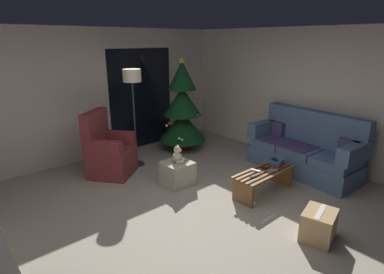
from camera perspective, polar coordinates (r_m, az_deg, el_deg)
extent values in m
plane|color=#9E9384|center=(4.32, 2.22, -14.06)|extent=(7.00, 7.00, 0.00)
cube|color=beige|center=(6.34, -17.23, 7.61)|extent=(5.72, 0.12, 2.50)
cube|color=beige|center=(6.11, 22.36, 6.72)|extent=(0.12, 6.00, 2.50)
cube|color=silver|center=(6.74, -9.45, 7.42)|extent=(1.60, 0.02, 2.20)
cube|color=black|center=(6.73, -9.35, 6.98)|extent=(1.50, 0.02, 2.10)
cube|color=slate|center=(5.81, 19.60, -4.62)|extent=(0.88, 1.95, 0.34)
cube|color=slate|center=(5.43, 25.18, -4.13)|extent=(0.72, 0.64, 0.14)
cube|color=slate|center=(5.71, 19.73, -2.43)|extent=(0.72, 0.64, 0.14)
cube|color=slate|center=(6.04, 14.85, -0.89)|extent=(0.72, 0.64, 0.14)
cube|color=slate|center=(5.87, 21.82, 1.65)|extent=(0.32, 1.91, 0.60)
cube|color=slate|center=(5.28, 27.95, -2.69)|extent=(0.77, 0.25, 0.28)
cube|color=slate|center=(6.14, 13.28, 1.59)|extent=(0.77, 0.25, 0.28)
cube|color=#47386B|center=(5.80, 17.65, -1.11)|extent=(0.66, 0.94, 0.02)
cube|color=#47386B|center=(5.49, 27.07, -1.85)|extent=(0.14, 0.33, 0.28)
cube|color=#47386B|center=(6.17, 15.45, 1.48)|extent=(0.14, 0.33, 0.28)
cube|color=brown|center=(4.72, 15.05, -6.95)|extent=(1.10, 0.05, 0.04)
cube|color=brown|center=(4.77, 14.17, -6.64)|extent=(1.10, 0.05, 0.04)
cube|color=brown|center=(4.81, 13.31, -6.34)|extent=(1.10, 0.05, 0.04)
cube|color=brown|center=(4.86, 12.47, -6.04)|extent=(1.10, 0.05, 0.04)
cube|color=brown|center=(4.90, 11.65, -5.75)|extent=(1.10, 0.05, 0.04)
cube|color=brown|center=(4.53, 9.46, -10.24)|extent=(0.05, 0.36, 0.33)
cube|color=brown|center=(5.26, 16.32, -6.65)|extent=(0.05, 0.36, 0.33)
cube|color=black|center=(4.87, 13.44, -5.71)|extent=(0.06, 0.16, 0.02)
cube|color=#ADADB2|center=(4.82, 14.67, -6.01)|extent=(0.16, 0.11, 0.02)
cube|color=silver|center=(4.76, 11.76, -6.14)|extent=(0.08, 0.16, 0.02)
cube|color=#333338|center=(4.58, 11.60, -7.08)|extent=(0.16, 0.05, 0.02)
cube|color=#A32D28|center=(5.06, 15.31, -4.83)|extent=(0.21, 0.21, 0.04)
cube|color=#285684|center=(5.05, 15.29, -4.36)|extent=(0.27, 0.24, 0.04)
cube|color=black|center=(5.05, 15.12, -4.06)|extent=(0.14, 0.16, 0.01)
cylinder|color=#4C1E19|center=(6.67, -1.73, -1.79)|extent=(0.36, 0.36, 0.10)
cylinder|color=brown|center=(6.63, -1.74, -0.90)|extent=(0.08, 0.08, 0.12)
cone|color=#0F3819|center=(6.53, -1.77, 2.05)|extent=(0.99, 0.99, 0.59)
cone|color=#0F3819|center=(6.41, -1.82, 6.67)|extent=(0.79, 0.79, 0.59)
cone|color=#0F3819|center=(6.33, -1.86, 11.44)|extent=(0.58, 0.58, 0.59)
sphere|color=white|center=(6.26, -4.73, 2.12)|extent=(0.06, 0.06, 0.06)
sphere|color=white|center=(6.12, -2.40, -0.32)|extent=(0.06, 0.06, 0.06)
sphere|color=red|center=(6.21, -4.26, 2.57)|extent=(0.06, 0.06, 0.06)
sphere|color=white|center=(6.70, -4.12, 5.00)|extent=(0.06, 0.06, 0.06)
sphere|color=red|center=(6.48, -3.72, 8.88)|extent=(0.06, 0.06, 0.06)
sphere|color=white|center=(6.53, -0.43, 9.10)|extent=(0.06, 0.06, 0.06)
sphere|color=blue|center=(6.30, 1.15, 4.13)|extent=(0.06, 0.06, 0.06)
sphere|color=white|center=(6.12, -1.86, -0.54)|extent=(0.06, 0.06, 0.06)
cone|color=#EAD14C|center=(6.30, -1.89, 14.16)|extent=(0.14, 0.14, 0.12)
cube|color=maroon|center=(5.58, -14.50, -5.23)|extent=(0.95, 0.95, 0.31)
cube|color=maroon|center=(5.49, -14.70, -2.88)|extent=(0.95, 0.95, 0.18)
cube|color=maroon|center=(5.48, -17.58, 1.37)|extent=(0.64, 0.54, 0.64)
cube|color=maroon|center=(5.66, -13.48, -0.02)|extent=(0.47, 0.54, 0.22)
cube|color=maroon|center=(5.18, -15.97, -1.87)|extent=(0.47, 0.54, 0.22)
cylinder|color=#2D2D30|center=(5.96, -10.16, -4.92)|extent=(0.28, 0.28, 0.02)
cylinder|color=#2D2D30|center=(5.70, -10.59, 2.40)|extent=(0.03, 0.03, 1.55)
cylinder|color=beige|center=(5.54, -11.10, 11.16)|extent=(0.32, 0.32, 0.22)
cube|color=#B2A893|center=(5.04, -2.70, -6.74)|extent=(0.44, 0.44, 0.38)
cylinder|color=beige|center=(4.98, -1.92, -4.23)|extent=(0.12, 0.13, 0.06)
cylinder|color=beige|center=(4.89, -2.22, -4.65)|extent=(0.12, 0.13, 0.06)
sphere|color=beige|center=(4.92, -2.75, -3.65)|extent=(0.15, 0.15, 0.15)
sphere|color=beige|center=(4.88, -2.77, -2.35)|extent=(0.11, 0.11, 0.11)
sphere|color=#F4E5C1|center=(4.87, -2.21, -2.51)|extent=(0.04, 0.04, 0.04)
sphere|color=beige|center=(4.90, -2.66, -1.69)|extent=(0.04, 0.04, 0.04)
sphere|color=beige|center=(4.83, -2.90, -1.98)|extent=(0.04, 0.04, 0.04)
sphere|color=beige|center=(4.98, -2.31, -3.27)|extent=(0.06, 0.06, 0.06)
sphere|color=beige|center=(4.85, -2.75, -3.86)|extent=(0.06, 0.06, 0.06)
cube|color=tan|center=(4.06, 22.45, -14.90)|extent=(0.49, 0.43, 0.36)
cube|color=beige|center=(3.97, 22.76, -12.69)|extent=(0.38, 0.15, 0.00)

